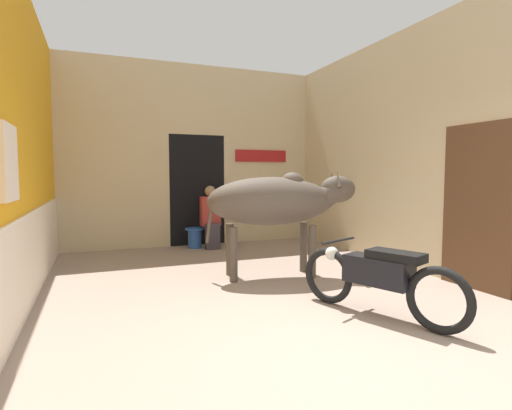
# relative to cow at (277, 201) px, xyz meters

# --- Properties ---
(ground_plane) EXTENTS (30.00, 30.00, 0.00)m
(ground_plane) POSITION_rel_cow_xyz_m (-0.51, -2.52, -1.08)
(ground_plane) COLOR gray
(wall_left_shopfront) EXTENTS (0.25, 5.50, 3.69)m
(wall_left_shopfront) POSITION_rel_cow_xyz_m (-3.18, 0.22, 0.71)
(wall_left_shopfront) COLOR orange
(wall_left_shopfront) RESTS_ON ground_plane
(wall_back_with_doorway) EXTENTS (5.17, 0.93, 3.69)m
(wall_back_with_doorway) POSITION_rel_cow_xyz_m (-0.49, 3.23, 0.52)
(wall_back_with_doorway) COLOR #C6B289
(wall_back_with_doorway) RESTS_ON ground_plane
(wall_right_with_door) EXTENTS (0.22, 5.50, 3.69)m
(wall_right_with_door) POSITION_rel_cow_xyz_m (2.16, 0.18, 0.75)
(wall_right_with_door) COLOR #C6B289
(wall_right_with_door) RESTS_ON ground_plane
(cow) EXTENTS (2.23, 1.05, 1.52)m
(cow) POSITION_rel_cow_xyz_m (0.00, 0.00, 0.00)
(cow) COLOR #4C4238
(cow) RESTS_ON ground_plane
(motorcycle_near) EXTENTS (0.84, 1.75, 0.75)m
(motorcycle_near) POSITION_rel_cow_xyz_m (0.25, -1.89, -0.66)
(motorcycle_near) COLOR black
(motorcycle_near) RESTS_ON ground_plane
(shopkeeper_seated) EXTENTS (0.38, 0.34, 1.24)m
(shopkeeper_seated) POSITION_rel_cow_xyz_m (-0.30, 2.46, -0.43)
(shopkeeper_seated) COLOR #3D3842
(shopkeeper_seated) RESTS_ON ground_plane
(plastic_stool) EXTENTS (0.38, 0.38, 0.40)m
(plastic_stool) POSITION_rel_cow_xyz_m (-0.60, 2.62, -0.86)
(plastic_stool) COLOR #2856B2
(plastic_stool) RESTS_ON ground_plane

